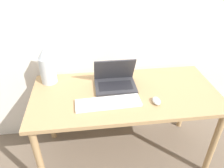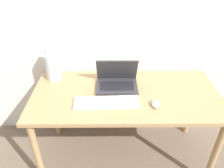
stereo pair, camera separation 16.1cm
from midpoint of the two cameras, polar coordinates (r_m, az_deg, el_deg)
wall_back at (r=1.84m, az=6.10°, el=19.29°), size 6.00×0.05×2.50m
desk at (r=1.74m, az=6.19°, el=-4.60°), size 1.45×0.69×0.70m
laptop at (r=1.75m, az=3.93°, el=0.84°), size 0.33×0.24×0.23m
keyboard at (r=1.58m, az=1.49°, el=-4.95°), size 0.48×0.16×0.02m
mouse at (r=1.60m, az=14.13°, el=-5.18°), size 0.06×0.09×0.03m
vase at (r=1.85m, az=-13.01°, el=5.57°), size 0.13×0.13×0.32m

